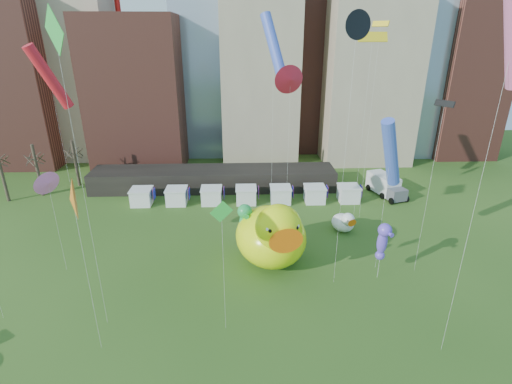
{
  "coord_description": "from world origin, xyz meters",
  "views": [
    {
      "loc": [
        0.43,
        -15.45,
        22.64
      ],
      "look_at": [
        1.45,
        10.63,
        12.0
      ],
      "focal_mm": 27.0,
      "sensor_mm": 36.0,
      "label": 1
    }
  ],
  "objects_px": {
    "big_duck": "(272,234)",
    "seahorse_green": "(245,221)",
    "seahorse_purple": "(383,239)",
    "small_duck": "(344,222)",
    "box_truck": "(385,185)"
  },
  "relations": [
    {
      "from": "big_duck",
      "to": "seahorse_green",
      "type": "relative_size",
      "value": 1.68
    },
    {
      "from": "seahorse_purple",
      "to": "seahorse_green",
      "type": "bearing_deg",
      "value": 141.3
    },
    {
      "from": "seahorse_green",
      "to": "seahorse_purple",
      "type": "relative_size",
      "value": 1.05
    },
    {
      "from": "small_duck",
      "to": "seahorse_purple",
      "type": "height_order",
      "value": "seahorse_purple"
    },
    {
      "from": "small_duck",
      "to": "seahorse_purple",
      "type": "relative_size",
      "value": 0.65
    },
    {
      "from": "seahorse_green",
      "to": "box_truck",
      "type": "xyz_separation_m",
      "value": [
        21.57,
        17.29,
        -2.98
      ]
    },
    {
      "from": "seahorse_purple",
      "to": "box_truck",
      "type": "relative_size",
      "value": 0.82
    },
    {
      "from": "big_duck",
      "to": "small_duck",
      "type": "height_order",
      "value": "big_duck"
    },
    {
      "from": "small_duck",
      "to": "seahorse_green",
      "type": "xyz_separation_m",
      "value": [
        -12.29,
        -5.7,
        3.23
      ]
    },
    {
      "from": "box_truck",
      "to": "seahorse_green",
      "type": "bearing_deg",
      "value": -157.8
    },
    {
      "from": "big_duck",
      "to": "box_truck",
      "type": "bearing_deg",
      "value": 34.03
    },
    {
      "from": "seahorse_green",
      "to": "box_truck",
      "type": "height_order",
      "value": "seahorse_green"
    },
    {
      "from": "big_duck",
      "to": "seahorse_green",
      "type": "height_order",
      "value": "big_duck"
    },
    {
      "from": "seahorse_purple",
      "to": "small_duck",
      "type": "bearing_deg",
      "value": 74.97
    },
    {
      "from": "big_duck",
      "to": "seahorse_green",
      "type": "xyz_separation_m",
      "value": [
        -2.83,
        1.38,
        0.94
      ]
    }
  ]
}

